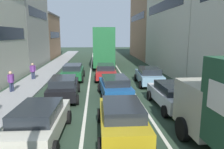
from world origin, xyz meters
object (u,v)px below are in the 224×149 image
object	(u,v)px
sedan_centre_lane_second	(122,118)
pedestrian_mid_sidewalk	(33,71)
pedestrian_near_kerb	(11,81)
sedan_left_lane_third	(64,87)
sedan_right_lane_behind_truck	(172,95)
sedan_left_lane_fourth	(73,72)
bus_mid_queue_primary	(104,45)
wagon_left_lane_second	(39,121)
hatchback_centre_lane_third	(115,86)
coupe_centre_lane_fourth	(106,71)
wagon_right_lane_far	(149,76)

from	to	relation	value
sedan_centre_lane_second	pedestrian_mid_sidewalk	distance (m)	13.53
pedestrian_near_kerb	sedan_left_lane_third	bearing A→B (deg)	-170.74
sedan_right_lane_behind_truck	sedan_left_lane_fourth	bearing A→B (deg)	36.91
sedan_left_lane_third	bus_mid_queue_primary	world-z (taller)	bus_mid_queue_primary
wagon_left_lane_second	sedan_left_lane_third	size ratio (longest dim) A/B	1.00
bus_mid_queue_primary	pedestrian_mid_sidewalk	xyz separation A→B (m)	(-6.98, -8.83, -1.88)
wagon_left_lane_second	pedestrian_near_kerb	distance (m)	8.18
sedan_centre_lane_second	pedestrian_mid_sidewalk	bearing A→B (deg)	31.44
hatchback_centre_lane_third	sedan_left_lane_third	world-z (taller)	same
sedan_centre_lane_second	hatchback_centre_lane_third	size ratio (longest dim) A/B	0.98
hatchback_centre_lane_third	sedan_left_lane_fourth	world-z (taller)	same
pedestrian_mid_sidewalk	pedestrian_near_kerb	bearing A→B (deg)	142.68
sedan_right_lane_behind_truck	coupe_centre_lane_fourth	bearing A→B (deg)	21.55
sedan_left_lane_fourth	sedan_centre_lane_second	bearing A→B (deg)	-164.74
wagon_right_lane_far	coupe_centre_lane_fourth	bearing A→B (deg)	59.46
coupe_centre_lane_fourth	sedan_right_lane_behind_truck	bearing A→B (deg)	-155.38
wagon_left_lane_second	sedan_left_lane_fourth	size ratio (longest dim) A/B	1.01
sedan_left_lane_third	wagon_right_lane_far	distance (m)	7.59
sedan_centre_lane_second	coupe_centre_lane_fourth	world-z (taller)	same
sedan_left_lane_third	pedestrian_mid_sidewalk	distance (m)	7.09
sedan_centre_lane_second	sedan_right_lane_behind_truck	xyz separation A→B (m)	(3.37, 3.25, 0.00)
wagon_left_lane_second	sedan_left_lane_third	xyz separation A→B (m)	(0.17, 5.63, 0.00)
sedan_left_lane_fourth	pedestrian_near_kerb	bearing A→B (deg)	137.58
wagon_right_lane_far	bus_mid_queue_primary	world-z (taller)	bus_mid_queue_primary
coupe_centre_lane_fourth	bus_mid_queue_primary	xyz separation A→B (m)	(0.15, 8.92, 2.03)
hatchback_centre_lane_third	wagon_right_lane_far	size ratio (longest dim) A/B	1.00
sedan_right_lane_behind_truck	pedestrian_mid_sidewalk	size ratio (longest dim) A/B	2.62
coupe_centre_lane_fourth	sedan_left_lane_fourth	xyz separation A→B (m)	(-3.11, 0.10, 0.00)
wagon_left_lane_second	pedestrian_near_kerb	bearing A→B (deg)	30.30
sedan_left_lane_third	sedan_right_lane_behind_truck	bearing A→B (deg)	-112.05
sedan_left_lane_fourth	pedestrian_mid_sidewalk	xyz separation A→B (m)	(-3.72, -0.01, 0.15)
wagon_left_lane_second	sedan_right_lane_behind_truck	world-z (taller)	same
wagon_left_lane_second	wagon_right_lane_far	size ratio (longest dim) A/B	0.99
pedestrian_near_kerb	pedestrian_mid_sidewalk	xyz separation A→B (m)	(0.29, 4.44, 0.00)
sedan_centre_lane_second	pedestrian_near_kerb	xyz separation A→B (m)	(-7.26, 7.16, 0.15)
wagon_right_lane_far	pedestrian_mid_sidewalk	bearing A→B (deg)	79.76
hatchback_centre_lane_third	bus_mid_queue_primary	distance (m)	15.05
coupe_centre_lane_fourth	sedan_right_lane_behind_truck	size ratio (longest dim) A/B	1.00
pedestrian_near_kerb	hatchback_centre_lane_third	bearing A→B (deg)	-161.56
wagon_left_lane_second	hatchback_centre_lane_third	world-z (taller)	same
sedan_left_lane_third	coupe_centre_lane_fourth	bearing A→B (deg)	-30.35
bus_mid_queue_primary	coupe_centre_lane_fourth	bearing A→B (deg)	-179.47
coupe_centre_lane_fourth	pedestrian_mid_sidewalk	bearing A→B (deg)	90.91
wagon_left_lane_second	hatchback_centre_lane_third	bearing A→B (deg)	-30.59
wagon_right_lane_far	hatchback_centre_lane_third	bearing A→B (deg)	140.82
wagon_right_lane_far	pedestrian_mid_sidewalk	xyz separation A→B (m)	(-10.43, 2.48, 0.15)
bus_mid_queue_primary	sedan_left_lane_third	bearing A→B (deg)	169.13
coupe_centre_lane_fourth	bus_mid_queue_primary	bearing A→B (deg)	0.66
sedan_right_lane_behind_truck	wagon_right_lane_far	bearing A→B (deg)	-2.35
hatchback_centre_lane_third	sedan_right_lane_behind_truck	world-z (taller)	same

